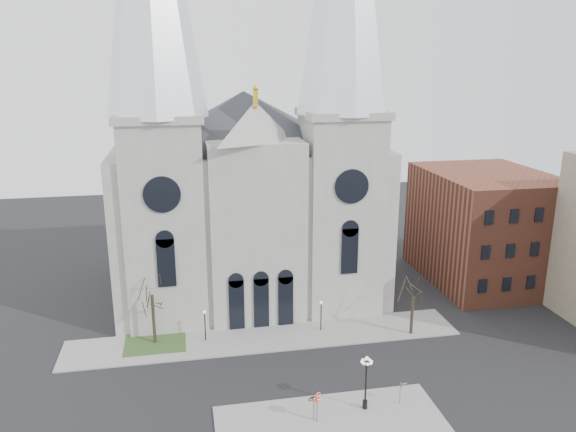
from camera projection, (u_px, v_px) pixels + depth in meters
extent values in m
plane|color=black|center=(285.00, 400.00, 46.99)|extent=(160.00, 160.00, 0.00)
cube|color=gray|center=(265.00, 338.00, 57.38)|extent=(40.00, 6.00, 0.14)
cube|color=#2E4C20|center=(155.00, 343.00, 56.32)|extent=(6.00, 5.00, 0.18)
cube|color=#9B9790|center=(246.00, 215.00, 69.15)|extent=(30.00, 24.00, 18.00)
pyramid|color=#2D3035|center=(243.00, 91.00, 65.11)|extent=(33.00, 26.40, 6.00)
cube|color=#9B9790|center=(165.00, 223.00, 58.85)|extent=(8.00, 8.00, 22.00)
cylinder|color=black|center=(162.00, 194.00, 53.94)|extent=(3.60, 0.30, 3.60)
cube|color=#9B9790|center=(340.00, 214.00, 62.30)|extent=(8.00, 8.00, 22.00)
cylinder|color=black|center=(352.00, 186.00, 57.39)|extent=(3.60, 0.30, 3.60)
cube|color=#9B9790|center=(257.00, 233.00, 59.49)|extent=(10.00, 5.00, 19.50)
pyramid|color=#9B9790|center=(255.00, 122.00, 56.32)|extent=(11.00, 5.00, 4.00)
cube|color=brown|center=(485.00, 227.00, 71.35)|extent=(14.00, 18.00, 14.00)
cylinder|color=black|center=(154.00, 320.00, 55.64)|extent=(0.32, 0.32, 5.25)
cylinder|color=black|center=(412.00, 316.00, 57.66)|extent=(0.32, 0.32, 4.20)
cylinder|color=black|center=(205.00, 327.00, 56.34)|extent=(0.12, 0.12, 3.00)
sphere|color=white|center=(204.00, 312.00, 55.91)|extent=(0.32, 0.32, 0.32)
cylinder|color=black|center=(321.00, 317.00, 58.51)|extent=(0.12, 0.12, 3.00)
sphere|color=white|center=(321.00, 303.00, 58.08)|extent=(0.32, 0.32, 0.32)
cylinder|color=slate|center=(317.00, 407.00, 43.71)|extent=(0.10, 0.10, 2.49)
cylinder|color=red|center=(317.00, 398.00, 43.47)|extent=(0.83, 0.32, 0.87)
cylinder|color=white|center=(317.00, 398.00, 43.47)|extent=(0.89, 0.32, 0.93)
cube|color=white|center=(317.00, 396.00, 43.43)|extent=(0.46, 0.17, 0.11)
cube|color=white|center=(317.00, 399.00, 43.51)|extent=(0.52, 0.20, 0.11)
cylinder|color=black|center=(366.00, 386.00, 45.12)|extent=(0.14, 0.14, 4.16)
cylinder|color=black|center=(365.00, 404.00, 45.58)|extent=(0.40, 0.40, 0.72)
sphere|color=white|center=(367.00, 358.00, 44.45)|extent=(0.29, 0.29, 0.29)
cylinder|color=slate|center=(314.00, 407.00, 43.99)|extent=(0.09, 0.09, 2.17)
cube|color=black|center=(314.00, 398.00, 43.77)|extent=(0.93, 0.29, 0.31)
cylinder|color=slate|center=(400.00, 393.00, 46.04)|extent=(0.08, 0.08, 1.98)
cube|color=#0B5313|center=(404.00, 383.00, 45.88)|extent=(0.56, 0.07, 0.13)
cube|color=#0B5313|center=(404.00, 385.00, 45.93)|extent=(0.56, 0.07, 0.13)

